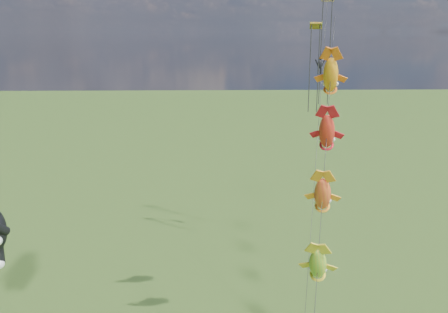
{
  "coord_description": "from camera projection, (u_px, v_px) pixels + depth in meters",
  "views": [
    {
      "loc": [
        7.71,
        -23.24,
        19.64
      ],
      "look_at": [
        8.73,
        11.76,
        10.88
      ],
      "focal_mm": 40.0,
      "sensor_mm": 36.0,
      "label": 1
    }
  ],
  "objects": [
    {
      "name": "fish_windsock_rig",
      "position": [
        323.0,
        195.0,
        25.57
      ],
      "size": [
        4.32,
        15.44,
        20.52
      ],
      "rotation": [
        0.0,
        0.0,
        0.06
      ],
      "color": "brown",
      "rests_on": "ground"
    },
    {
      "name": "parafoil_rig",
      "position": [
        320.0,
        59.0,
        40.72
      ],
      "size": [
        5.12,
        17.1,
        24.0
      ],
      "rotation": [
        0.0,
        0.0,
        -0.17
      ],
      "color": "brown",
      "rests_on": "ground"
    }
  ]
}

